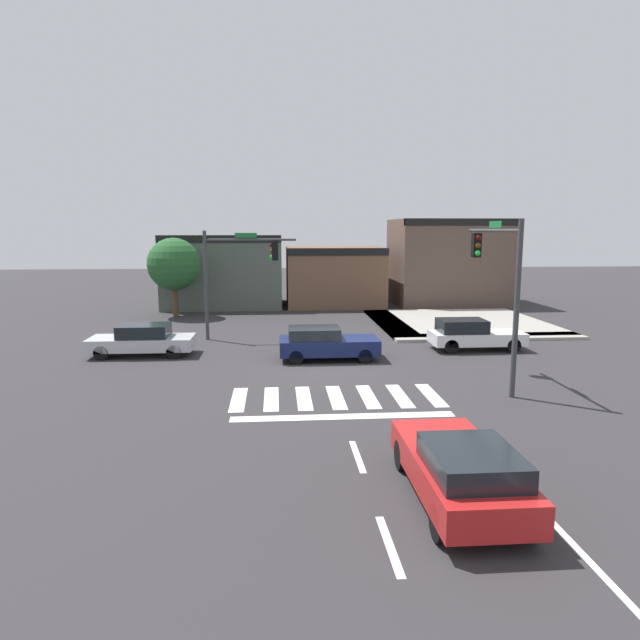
# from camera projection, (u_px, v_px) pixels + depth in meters

# --- Properties ---
(ground_plane) EXTENTS (120.00, 120.00, 0.00)m
(ground_plane) POSITION_uv_depth(u_px,v_px,m) (325.00, 365.00, 23.33)
(ground_plane) COLOR #302D30
(crosswalk_near) EXTENTS (7.02, 2.72, 0.01)m
(crosswalk_near) POSITION_uv_depth(u_px,v_px,m) (336.00, 397.00, 18.90)
(crosswalk_near) COLOR silver
(crosswalk_near) RESTS_ON ground_plane
(lane_markings) EXTENTS (6.80, 20.25, 0.01)m
(lane_markings) POSITION_uv_depth(u_px,v_px,m) (428.00, 503.00, 11.58)
(lane_markings) COLOR white
(lane_markings) RESTS_ON ground_plane
(bike_detector_marking) EXTENTS (0.94, 0.94, 0.01)m
(bike_detector_marking) POSITION_uv_depth(u_px,v_px,m) (418.00, 438.00, 15.21)
(bike_detector_marking) COLOR yellow
(bike_detector_marking) RESTS_ON ground_plane
(curb_corner_northeast) EXTENTS (10.00, 10.60, 0.15)m
(curb_corner_northeast) POSITION_uv_depth(u_px,v_px,m) (453.00, 324.00, 33.24)
(curb_corner_northeast) COLOR #9E998E
(curb_corner_northeast) RESTS_ON ground_plane
(storefront_row) EXTENTS (25.19, 6.56, 6.36)m
(storefront_row) POSITION_uv_depth(u_px,v_px,m) (346.00, 268.00, 42.03)
(storefront_row) COLOR #4C564C
(storefront_row) RESTS_ON ground_plane
(traffic_signal_northwest) EXTENTS (4.66, 0.32, 5.54)m
(traffic_signal_northwest) POSITION_uv_depth(u_px,v_px,m) (238.00, 265.00, 28.36)
(traffic_signal_northwest) COLOR #383A3D
(traffic_signal_northwest) RESTS_ON ground_plane
(traffic_signal_southeast) EXTENTS (0.32, 4.89, 5.94)m
(traffic_signal_southeast) POSITION_uv_depth(u_px,v_px,m) (498.00, 271.00, 19.99)
(traffic_signal_southeast) COLOR #383A3D
(traffic_signal_southeast) RESTS_ON ground_plane
(car_red) EXTENTS (1.88, 4.56, 1.42)m
(car_red) POSITION_uv_depth(u_px,v_px,m) (460.00, 469.00, 11.49)
(car_red) COLOR red
(car_red) RESTS_ON ground_plane
(car_navy) EXTENTS (4.28, 1.89, 1.42)m
(car_navy) POSITION_uv_depth(u_px,v_px,m) (325.00, 343.00, 24.32)
(car_navy) COLOR #141E4C
(car_navy) RESTS_ON ground_plane
(car_silver) EXTENTS (4.56, 1.85, 1.41)m
(car_silver) POSITION_uv_depth(u_px,v_px,m) (143.00, 340.00, 25.09)
(car_silver) COLOR #B7BABF
(car_silver) RESTS_ON ground_plane
(car_white) EXTENTS (4.30, 1.79, 1.45)m
(car_white) POSITION_uv_depth(u_px,v_px,m) (472.00, 334.00, 26.26)
(car_white) COLOR white
(car_white) RESTS_ON ground_plane
(roadside_tree) EXTENTS (3.37, 3.37, 5.09)m
(roadside_tree) POSITION_uv_depth(u_px,v_px,m) (174.00, 264.00, 35.92)
(roadside_tree) COLOR #4C3823
(roadside_tree) RESTS_ON ground_plane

